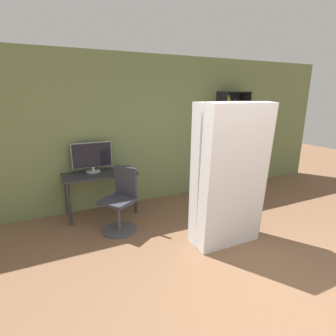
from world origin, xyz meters
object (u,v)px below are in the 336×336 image
at_px(bookshelf, 227,144).
at_px(monitor, 92,156).
at_px(mattress_far, 224,174).
at_px(mattress_near, 235,179).
at_px(office_chair, 121,205).

bearing_deg(bookshelf, monitor, 179.83).
bearing_deg(mattress_far, bookshelf, 51.20).
distance_m(monitor, mattress_far, 2.22).
bearing_deg(mattress_near, office_chair, 139.05).
relative_size(monitor, bookshelf, 0.32).
height_order(monitor, mattress_near, mattress_near).
xyz_separation_m(office_chair, mattress_far, (1.23, -0.84, 0.56)).
bearing_deg(office_chair, bookshelf, 17.65).
bearing_deg(mattress_near, bookshelf, 54.87).
relative_size(monitor, office_chair, 0.68).
bearing_deg(mattress_near, monitor, 127.77).
relative_size(monitor, mattress_near, 0.34).
bearing_deg(office_chair, monitor, 105.83).
height_order(mattress_near, mattress_far, mattress_near).
bearing_deg(office_chair, mattress_near, -40.95).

